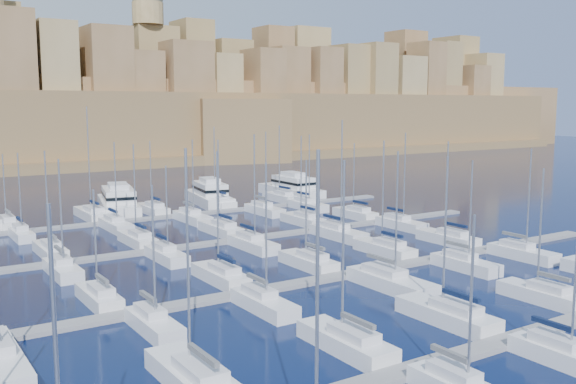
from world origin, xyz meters
TOP-DOWN VIEW (x-y plane):
  - ground at (0.00, 0.00)m, footprint 600.00×600.00m
  - pontoon_near at (0.00, -34.00)m, footprint 84.00×2.00m
  - pontoon_mid_near at (0.00, -12.00)m, footprint 84.00×2.00m
  - pontoon_mid_far at (0.00, 10.00)m, footprint 84.00×2.00m
  - pontoon_far at (0.00, 32.00)m, footprint 84.00×2.00m
  - sailboat_1 at (-24.09, -28.21)m, footprint 2.94×9.81m
  - sailboat_2 at (-11.89, -28.55)m, footprint 2.74×9.12m
  - sailboat_3 at (-0.95, -28.32)m, footprint 2.88×9.59m
  - sailboat_4 at (10.79, -28.98)m, footprint 2.48×8.26m
  - sailboat_9 at (-0.61, -38.88)m, footprint 2.39×7.97m
  - sailboat_13 at (-23.89, -7.20)m, footprint 2.34×7.80m
  - sailboat_14 at (-11.11, -6.70)m, footprint 2.65×8.83m
  - sailboat_15 at (-0.15, -6.80)m, footprint 2.58×8.61m
  - sailboat_16 at (11.35, -6.64)m, footprint 2.69×8.95m
  - sailboat_17 at (22.52, -6.55)m, footprint 2.74×9.13m
  - sailboat_19 at (-22.39, -16.77)m, footprint 2.32×7.74m
  - sailboat_20 at (-12.17, -17.01)m, footprint 2.47×8.23m
  - sailboat_21 at (1.90, -18.10)m, footprint 3.13×10.45m
  - sailboat_22 at (13.83, -17.05)m, footprint 2.50×8.32m
  - sailboat_23 at (23.59, -17.20)m, footprint 2.59×8.62m
  - sailboat_25 at (-23.08, 15.10)m, footprint 2.52×8.42m
  - sailboat_26 at (-12.04, 15.22)m, footprint 2.60×8.67m
  - sailboat_27 at (0.30, 15.50)m, footprint 2.77×9.22m
  - sailboat_28 at (14.25, 15.30)m, footprint 2.65×8.83m
  - sailboat_29 at (24.53, 15.27)m, footprint 2.63×8.76m
  - sailboat_31 at (-24.16, 5.00)m, footprint 2.46×8.21m
  - sailboat_32 at (-12.30, 5.00)m, footprint 2.47×8.22m
  - sailboat_33 at (-0.78, 4.66)m, footprint 2.67×8.91m
  - sailboat_34 at (12.50, 4.21)m, footprint 2.95×9.82m
  - sailboat_35 at (24.58, 4.73)m, footprint 2.63×8.77m
  - sailboat_37 at (-24.28, 36.94)m, footprint 2.43×8.10m
  - sailboat_38 at (-11.30, 38.17)m, footprint 3.18×10.60m
  - sailboat_39 at (-1.29, 37.41)m, footprint 2.72×9.06m
  - sailboat_40 at (10.98, 37.99)m, footprint 3.07×10.22m
  - sailboat_41 at (24.36, 37.45)m, footprint 2.74×9.13m
  - sailboat_43 at (-24.07, 27.40)m, footprint 2.22×7.39m
  - sailboat_44 at (-11.18, 26.72)m, footprint 2.64×8.79m
  - sailboat_45 at (0.91, 26.52)m, footprint 2.76×9.19m
  - sailboat_46 at (14.11, 26.56)m, footprint 2.73×9.10m
  - sailboat_47 at (22.88, 26.56)m, footprint 2.73×9.10m
  - motor_yacht_b at (-5.49, 42.57)m, footprint 9.74×19.65m
  - motor_yacht_c at (11.25, 41.51)m, footprint 7.82×17.28m
  - motor_yacht_d at (29.62, 41.68)m, footprint 5.17×17.05m
  - fortified_city at (-0.19, 155.26)m, footprint 460.00×108.95m

SIDE VIEW (x-z plane):
  - ground at x=0.00m, z-range 0.00..0.00m
  - pontoon_near at x=0.00m, z-range 0.00..0.40m
  - pontoon_mid_near at x=0.00m, z-range 0.00..0.40m
  - pontoon_mid_far at x=0.00m, z-range 0.00..0.40m
  - pontoon_far at x=0.00m, z-range 0.00..0.40m
  - sailboat_13 at x=-23.89m, z-range -4.76..6.17m
  - sailboat_9 at x=-0.61m, z-range -4.93..6.35m
  - sailboat_37 at x=-24.28m, z-range -4.94..6.36m
  - sailboat_32 at x=-12.30m, z-range -5.08..6.51m
  - sailboat_43 at x=-24.07m, z-range -5.36..6.80m
  - sailboat_19 at x=-22.39m, z-range -5.45..6.89m
  - sailboat_22 at x=13.83m, z-range -5.56..7.01m
  - sailboat_15 at x=-0.15m, z-range -5.51..6.96m
  - sailboat_4 at x=10.79m, z-range -5.66..7.11m
  - sailboat_29 at x=24.53m, z-range -5.48..6.93m
  - sailboat_31 at x=-24.16m, z-range -5.74..7.19m
  - sailboat_25 at x=-23.08m, z-range -5.80..7.26m
  - sailboat_39 at x=-1.29m, z-range -5.52..6.98m
  - sailboat_44 at x=-11.18m, z-range -5.87..7.34m
  - sailboat_20 at x=-12.17m, z-range -6.07..7.54m
  - sailboat_23 at x=23.59m, z-range -6.01..7.48m
  - sailboat_26 at x=-12.04m, z-range -5.99..7.46m
  - sailboat_45 at x=0.91m, z-range -5.87..7.35m
  - sailboat_47 at x=22.88m, z-range -5.99..7.46m
  - sailboat_14 at x=-11.11m, z-range -6.18..7.66m
  - sailboat_28 at x=14.25m, z-range -6.19..7.67m
  - sailboat_27 at x=0.30m, z-range -6.09..7.58m
  - sailboat_17 at x=22.52m, z-range -6.17..7.66m
  - sailboat_46 at x=14.11m, z-range -6.31..7.79m
  - sailboat_16 at x=11.35m, z-range -6.38..7.86m
  - sailboat_35 at x=24.58m, z-range -6.50..7.99m
  - sailboat_2 at x=-11.89m, z-range -6.53..8.03m
  - sailboat_41 at x=24.36m, z-range -6.56..8.06m
  - sailboat_3 at x=-0.95m, z-range -6.41..7.91m
  - sailboat_33 at x=-0.78m, z-range -6.71..8.21m
  - sailboat_21 at x=1.90m, z-range -6.29..7.81m
  - sailboat_40 at x=10.98m, z-range -6.55..8.07m
  - sailboat_1 at x=-24.09m, z-range -7.16..8.69m
  - sailboat_34 at x=12.50m, z-range -7.47..9.02m
  - sailboat_38 at x=-11.30m, z-range -8.33..9.91m
  - motor_yacht_d at x=29.62m, z-range -0.90..4.35m
  - motor_yacht_b at x=-5.49m, z-range -0.90..4.35m
  - motor_yacht_c at x=11.25m, z-range -0.90..4.35m
  - fortified_city at x=-0.19m, z-range -15.02..44.50m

